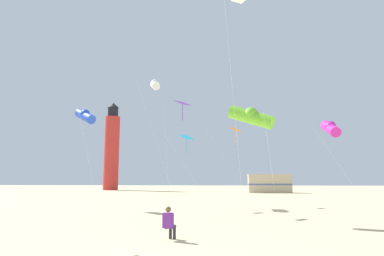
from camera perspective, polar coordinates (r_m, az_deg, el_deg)
name	(u,v)px	position (r m, az deg, el deg)	size (l,w,h in m)	color
kite_flyer_standing	(169,222)	(12.24, -3.90, -15.65)	(0.45, 0.56, 1.16)	#722D99
kite_diamond_violet	(182,107)	(22.80, -1.77, 3.63)	(2.03, 2.03, 7.41)	silver
kite_diamond_orange	(235,132)	(28.94, 7.34, -0.67)	(3.45, 3.13, 6.51)	silver
kite_tube_lime	(251,116)	(18.02, 10.00, 1.94)	(2.60, 2.18, 6.07)	silver
kite_tube_magenta	(330,128)	(24.93, 22.43, -0.01)	(3.38, 3.01, 6.26)	silver
kite_tube_blue	(85,116)	(27.04, -17.67, 2.00)	(2.45, 2.41, 7.60)	silver
kite_tube_white	(155,85)	(30.53, -6.29, 7.29)	(3.40, 3.46, 11.15)	silver
kite_diamond_cyan	(187,139)	(24.62, -0.90, -1.95)	(3.39, 2.60, 5.35)	silver
lighthouse_distant	(112,148)	(66.25, -13.45, -3.40)	(2.80, 2.80, 16.80)	red
rv_van_tan	(269,183)	(53.40, 12.99, -9.15)	(6.46, 2.41, 2.80)	#C6B28C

